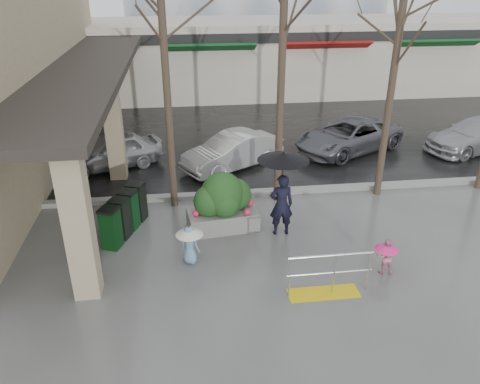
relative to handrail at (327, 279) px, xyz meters
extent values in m
plane|color=#51514F|center=(-1.36, 1.20, -0.38)|extent=(120.00, 120.00, 0.00)
cube|color=black|center=(-1.36, 23.20, -0.37)|extent=(120.00, 36.00, 0.01)
cube|color=gray|center=(-1.36, 5.20, -0.30)|extent=(120.00, 0.30, 0.15)
cube|color=#2D2823|center=(-6.16, 9.20, 3.25)|extent=(2.80, 18.00, 0.25)
cube|color=tan|center=(-5.26, 0.70, 1.37)|extent=(0.55, 0.55, 3.50)
cube|color=tan|center=(-5.26, 7.20, 1.37)|extent=(0.55, 0.55, 3.50)
cube|color=beige|center=(0.64, 19.20, 1.62)|extent=(34.00, 6.00, 4.00)
cube|color=maroon|center=(-7.36, 16.30, 2.47)|extent=(4.50, 1.68, 0.87)
cube|color=#0F4C1E|center=(-1.36, 16.30, 2.47)|extent=(4.50, 1.68, 0.87)
cube|color=maroon|center=(4.64, 16.30, 2.47)|extent=(4.50, 1.68, 0.87)
cube|color=#0F4C1E|center=(10.64, 16.30, 2.47)|extent=(4.50, 1.68, 0.87)
cube|color=black|center=(0.64, 16.30, 3.02)|extent=(34.00, 0.35, 0.50)
cube|color=yellow|center=(-0.06, 0.00, -0.37)|extent=(1.60, 0.50, 0.02)
cylinder|color=silver|center=(-0.86, 0.00, 0.12)|extent=(0.05, 0.05, 1.00)
cylinder|color=silver|center=(0.14, 0.00, 0.12)|extent=(0.05, 0.05, 1.00)
cylinder|color=silver|center=(0.94, 0.00, 0.12)|extent=(0.05, 0.05, 1.00)
cylinder|color=silver|center=(0.04, 0.00, 0.62)|extent=(1.90, 0.06, 0.06)
cylinder|color=silver|center=(0.04, 0.00, 0.17)|extent=(1.90, 0.04, 0.04)
cylinder|color=#382B21|center=(-3.36, 4.80, 3.02)|extent=(0.22, 0.22, 6.80)
cylinder|color=#382B21|center=(-0.16, 4.80, 3.12)|extent=(0.22, 0.22, 7.00)
cylinder|color=#382B21|center=(3.14, 4.80, 2.87)|extent=(0.22, 0.22, 6.50)
imported|color=black|center=(-0.48, 2.72, 0.50)|extent=(0.64, 0.42, 1.75)
cylinder|color=black|center=(-0.48, 2.72, 1.41)|extent=(0.02, 0.02, 1.11)
cone|color=black|center=(-0.48, 2.72, 1.87)|extent=(1.35, 1.35, 0.18)
sphere|color=black|center=(-0.48, 2.72, 1.98)|extent=(0.05, 0.05, 0.05)
imported|color=pink|center=(1.59, 0.61, 0.08)|extent=(0.49, 0.41, 0.91)
cylinder|color=black|center=(1.59, 0.61, 0.25)|extent=(0.02, 0.02, 0.40)
cone|color=#F2267E|center=(1.59, 0.61, 0.36)|extent=(0.56, 0.56, 0.18)
sphere|color=black|center=(1.59, 0.61, 0.47)|extent=(0.05, 0.05, 0.05)
imported|color=#6C9AC0|center=(-2.97, 1.63, 0.13)|extent=(0.58, 0.54, 1.00)
cylinder|color=black|center=(-2.97, 1.63, 0.36)|extent=(0.02, 0.02, 0.47)
cone|color=silver|center=(-2.97, 1.63, 0.50)|extent=(0.67, 0.67, 0.18)
sphere|color=black|center=(-2.97, 1.63, 0.61)|extent=(0.05, 0.05, 0.05)
cube|color=slate|center=(-2.02, 3.22, -0.11)|extent=(2.01, 1.17, 0.53)
ellipsoid|color=#133C18|center=(-2.02, 3.22, 0.68)|extent=(1.17, 1.05, 1.23)
sphere|color=#133C18|center=(-2.39, 3.11, 0.54)|extent=(0.84, 0.84, 0.84)
sphere|color=#133C18|center=(-1.65, 3.38, 0.55)|extent=(0.89, 0.89, 0.89)
cube|color=#0C3412|center=(-4.96, 2.60, 0.15)|extent=(0.55, 0.55, 1.04)
cube|color=black|center=(-4.96, 2.60, 0.71)|extent=(0.59, 0.59, 0.08)
cube|color=black|center=(-4.77, 3.08, 0.15)|extent=(0.55, 0.55, 1.04)
cube|color=black|center=(-4.77, 3.08, 0.71)|extent=(0.59, 0.59, 0.08)
cube|color=#0E3D18|center=(-4.59, 3.57, 0.15)|extent=(0.55, 0.55, 1.04)
cube|color=black|center=(-4.59, 3.57, 0.71)|extent=(0.59, 0.59, 0.08)
cube|color=black|center=(-4.40, 4.06, 0.15)|extent=(0.55, 0.55, 1.04)
cube|color=black|center=(-4.40, 4.06, 0.71)|extent=(0.59, 0.59, 0.08)
imported|color=#A9AAAE|center=(-5.63, 8.15, 0.25)|extent=(3.99, 2.74, 1.26)
imported|color=silver|center=(-1.24, 7.59, 0.25)|extent=(3.97, 3.10, 1.26)
imported|color=slate|center=(3.48, 8.71, 0.25)|extent=(4.99, 3.93, 1.26)
imported|color=#AAA9AE|center=(8.56, 8.18, 0.25)|extent=(4.66, 2.93, 1.26)
camera|label=1|loc=(-2.99, -8.16, 6.20)|focal=35.00mm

